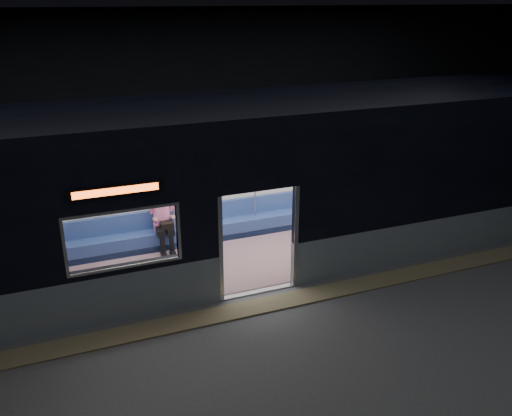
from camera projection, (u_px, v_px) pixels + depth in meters
station_floor at (281, 321)px, 9.37m from camera, size 24.00×14.00×0.01m
station_envelope at (285, 110)px, 8.03m from camera, size 24.00×14.00×5.00m
tactile_strip at (269, 304)px, 9.84m from camera, size 22.80×0.50×0.03m
metro_car at (231, 177)px, 10.90m from camera, size 18.00×3.04×3.35m
passenger at (162, 217)px, 11.73m from camera, size 0.38×0.65×1.32m
handbag at (167, 225)px, 11.60m from camera, size 0.33×0.30×0.13m
transit_map at (356, 158)px, 13.45m from camera, size 1.06×0.03×0.69m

